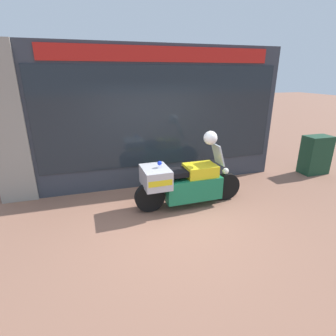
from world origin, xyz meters
TOP-DOWN VIEW (x-y plane):
  - ground_plane at (0.00, 0.00)m, footprint 60.00×60.00m
  - shop_building at (-0.36, 2.00)m, footprint 6.66×0.55m
  - window_display at (0.29, 2.03)m, footprint 5.48×0.30m
  - paramedic_motorcycle at (0.40, 0.55)m, footprint 2.35×0.71m
  - utility_cabinet at (4.58, 1.34)m, footprint 0.73×0.46m
  - white_helmet at (0.96, 0.57)m, footprint 0.28×0.28m

SIDE VIEW (x-z plane):
  - ground_plane at x=0.00m, z-range 0.00..0.00m
  - window_display at x=0.29m, z-range -0.50..1.42m
  - paramedic_motorcycle at x=0.40m, z-range -0.12..1.18m
  - utility_cabinet at x=4.58m, z-range 0.00..1.06m
  - white_helmet at x=0.96m, z-range 1.29..1.57m
  - shop_building at x=-0.36m, z-range 0.01..3.29m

